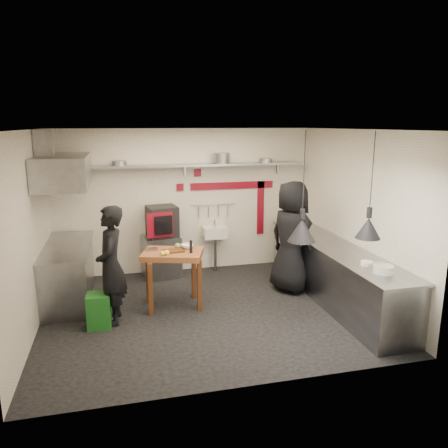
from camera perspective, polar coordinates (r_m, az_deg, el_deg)
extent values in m
plane|color=black|center=(7.03, -2.16, -11.27)|extent=(5.00, 5.00, 0.00)
plane|color=beige|center=(6.41, -2.38, 12.22)|extent=(5.00, 5.00, 0.00)
cube|color=white|center=(8.60, -5.08, 2.99)|extent=(5.00, 0.04, 2.80)
cube|color=white|center=(4.61, 3.01, -5.79)|extent=(5.00, 0.04, 2.80)
cube|color=white|center=(6.57, -24.16, -1.24)|extent=(0.04, 4.20, 2.80)
cube|color=white|center=(7.48, 16.86, 0.96)|extent=(0.04, 4.20, 2.80)
cube|color=maroon|center=(8.73, 1.10, 5.05)|extent=(1.70, 0.02, 0.14)
cube|color=maroon|center=(8.98, 4.79, 2.12)|extent=(0.14, 0.02, 1.10)
cube|color=maroon|center=(8.55, -3.47, 6.68)|extent=(0.14, 0.02, 0.14)
cube|color=maroon|center=(8.53, -5.76, 4.79)|extent=(0.14, 0.02, 0.14)
cube|color=gray|center=(8.33, -4.99, 7.66)|extent=(4.60, 0.34, 0.04)
cube|color=gray|center=(8.42, -18.10, 6.45)|extent=(0.04, 0.06, 0.24)
cube|color=gray|center=(8.49, -5.13, 7.08)|extent=(0.04, 0.06, 0.24)
cube|color=gray|center=(8.97, 7.04, 7.35)|extent=(0.04, 0.06, 0.24)
cylinder|color=gray|center=(8.23, -13.51, 7.75)|extent=(0.30, 0.30, 0.09)
cylinder|color=gray|center=(8.23, -13.58, 7.67)|extent=(0.26, 0.26, 0.07)
cylinder|color=gray|center=(8.46, -0.32, 8.60)|extent=(0.40, 0.40, 0.20)
cylinder|color=gray|center=(8.71, 5.47, 8.28)|extent=(0.34, 0.34, 0.08)
cube|color=gray|center=(8.49, -8.20, -4.17)|extent=(0.75, 0.70, 0.80)
cube|color=black|center=(8.29, -8.08, 0.35)|extent=(0.60, 0.57, 0.58)
cube|color=maroon|center=(8.00, -8.36, -0.13)|extent=(0.48, 0.10, 0.46)
cube|color=black|center=(7.97, -7.91, -0.16)|extent=(0.32, 0.07, 0.34)
cube|color=silver|center=(8.66, -1.22, -1.09)|extent=(0.46, 0.34, 0.22)
cylinder|color=gray|center=(8.62, -1.22, 0.07)|extent=(0.03, 0.03, 0.14)
cylinder|color=gray|center=(8.74, -1.15, -3.95)|extent=(0.06, 0.06, 0.66)
cylinder|color=gray|center=(8.68, -1.44, 2.59)|extent=(0.90, 0.02, 0.02)
cube|color=gray|center=(7.56, 14.09, -6.22)|extent=(0.70, 3.80, 0.90)
cube|color=gray|center=(7.42, 14.28, -2.83)|extent=(0.76, 3.90, 0.03)
cylinder|color=silver|center=(6.24, 20.10, -5.56)|extent=(0.31, 0.31, 0.11)
cylinder|color=silver|center=(6.53, 18.16, -4.88)|extent=(0.21, 0.21, 0.05)
cube|color=gray|center=(7.77, -19.64, -6.06)|extent=(0.70, 1.90, 0.90)
cube|color=gray|center=(7.64, -19.91, -2.76)|extent=(0.76, 2.00, 0.03)
cube|color=gray|center=(7.41, -20.26, 6.50)|extent=(0.78, 1.60, 0.50)
cube|color=gray|center=(7.42, -22.44, 9.43)|extent=(0.28, 0.28, 0.50)
cube|color=#18591B|center=(6.67, -16.00, -10.81)|extent=(0.35, 0.35, 0.50)
cube|color=#4F2913|center=(6.92, -6.64, -3.49)|extent=(0.35, 0.26, 0.02)
cylinder|color=black|center=(6.80, -4.34, -2.97)|extent=(0.05, 0.05, 0.20)
sphere|color=yellow|center=(6.72, -8.03, -3.78)|extent=(0.08, 0.08, 0.07)
sphere|color=yellow|center=(6.75, -7.47, -3.71)|extent=(0.08, 0.08, 0.08)
sphere|color=olive|center=(7.04, -6.08, -2.87)|extent=(0.12, 0.12, 0.09)
cube|color=gray|center=(7.05, -9.41, -3.26)|extent=(0.19, 0.13, 0.03)
imported|color=silver|center=(7.07, -4.84, -2.92)|extent=(0.25, 0.25, 0.07)
imported|color=black|center=(6.56, -14.54, -5.27)|extent=(0.46, 0.67, 1.76)
imported|color=black|center=(7.63, 8.81, -1.69)|extent=(0.95, 1.12, 1.94)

